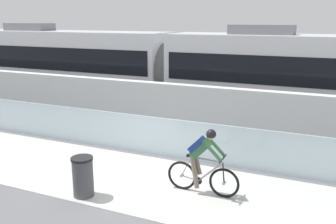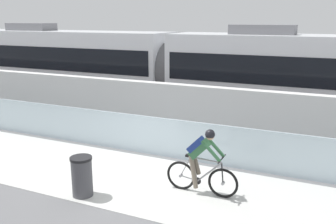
% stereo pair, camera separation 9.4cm
% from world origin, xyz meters
% --- Properties ---
extents(ground_plane, '(200.00, 200.00, 0.00)m').
position_xyz_m(ground_plane, '(0.00, 0.00, 0.00)').
color(ground_plane, slate).
extents(bike_path_deck, '(32.00, 3.20, 0.01)m').
position_xyz_m(bike_path_deck, '(0.00, 0.00, 0.01)').
color(bike_path_deck, silver).
rests_on(bike_path_deck, ground).
extents(glass_parapet, '(32.00, 0.05, 1.19)m').
position_xyz_m(glass_parapet, '(0.00, 1.85, 0.59)').
color(glass_parapet, silver).
rests_on(glass_parapet, ground).
extents(concrete_barrier_wall, '(32.00, 0.36, 1.89)m').
position_xyz_m(concrete_barrier_wall, '(0.00, 3.65, 0.95)').
color(concrete_barrier_wall, silver).
rests_on(concrete_barrier_wall, ground).
extents(tram_rail_near, '(32.00, 0.08, 0.01)m').
position_xyz_m(tram_rail_near, '(0.00, 6.13, 0.00)').
color(tram_rail_near, '#595654').
rests_on(tram_rail_near, ground).
extents(tram_rail_far, '(32.00, 0.08, 0.01)m').
position_xyz_m(tram_rail_far, '(0.00, 7.57, 0.00)').
color(tram_rail_far, '#595654').
rests_on(tram_rail_far, ground).
extents(tram, '(22.56, 2.54, 3.81)m').
position_xyz_m(tram, '(-1.82, 6.85, 1.89)').
color(tram, silver).
rests_on(tram, ground).
extents(cyclist_on_bike, '(1.77, 0.58, 1.61)m').
position_xyz_m(cyclist_on_bike, '(1.99, -0.00, 0.80)').
color(cyclist_on_bike, black).
rests_on(cyclist_on_bike, ground).
extents(trash_bin, '(0.51, 0.51, 0.96)m').
position_xyz_m(trash_bin, '(-0.49, -1.25, 0.48)').
color(trash_bin, '#47474C').
rests_on(trash_bin, ground).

